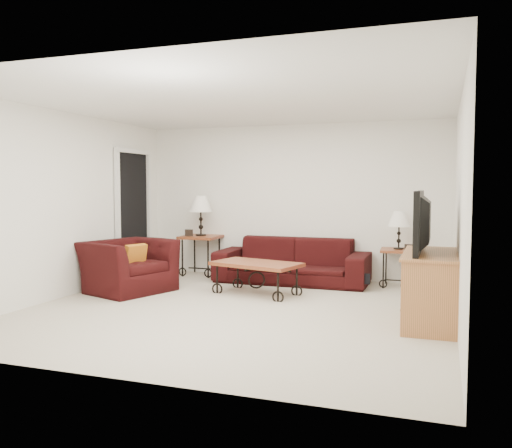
% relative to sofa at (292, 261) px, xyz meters
% --- Properties ---
extents(ground, '(5.00, 5.00, 0.00)m').
position_rel_sofa_xyz_m(ground, '(-0.13, -2.02, -0.34)').
color(ground, beige).
rests_on(ground, ground).
extents(wall_back, '(5.00, 0.02, 2.50)m').
position_rel_sofa_xyz_m(wall_back, '(-0.13, 0.48, 0.91)').
color(wall_back, white).
rests_on(wall_back, ground).
extents(wall_front, '(5.00, 0.02, 2.50)m').
position_rel_sofa_xyz_m(wall_front, '(-0.13, -4.52, 0.91)').
color(wall_front, white).
rests_on(wall_front, ground).
extents(wall_left, '(0.02, 5.00, 2.50)m').
position_rel_sofa_xyz_m(wall_left, '(-2.63, -2.02, 0.91)').
color(wall_left, white).
rests_on(wall_left, ground).
extents(wall_right, '(0.02, 5.00, 2.50)m').
position_rel_sofa_xyz_m(wall_right, '(2.37, -2.02, 0.91)').
color(wall_right, white).
rests_on(wall_right, ground).
extents(ceiling, '(5.00, 5.00, 0.00)m').
position_rel_sofa_xyz_m(ceiling, '(-0.13, -2.02, 2.16)').
color(ceiling, white).
rests_on(ceiling, wall_back).
extents(doorway, '(0.08, 0.94, 2.04)m').
position_rel_sofa_xyz_m(doorway, '(-2.60, -0.37, 0.68)').
color(doorway, black).
rests_on(doorway, ground).
extents(sofa, '(2.36, 0.92, 0.69)m').
position_rel_sofa_xyz_m(sofa, '(0.00, 0.00, 0.00)').
color(sofa, black).
rests_on(sofa, ground).
extents(side_table_left, '(0.63, 0.63, 0.67)m').
position_rel_sofa_xyz_m(side_table_left, '(-1.64, 0.18, -0.01)').
color(side_table_left, brown).
rests_on(side_table_left, ground).
extents(side_table_right, '(0.55, 0.55, 0.57)m').
position_rel_sofa_xyz_m(side_table_right, '(1.60, 0.18, -0.06)').
color(side_table_right, brown).
rests_on(side_table_right, ground).
extents(lamp_left, '(0.39, 0.39, 0.67)m').
position_rel_sofa_xyz_m(lamp_left, '(-1.64, 0.18, 0.66)').
color(lamp_left, black).
rests_on(lamp_left, side_table_left).
extents(lamp_right, '(0.34, 0.34, 0.57)m').
position_rel_sofa_xyz_m(lamp_right, '(1.60, 0.18, 0.50)').
color(lamp_right, black).
rests_on(lamp_right, side_table_right).
extents(photo_frame_left, '(0.14, 0.04, 0.11)m').
position_rel_sofa_xyz_m(photo_frame_left, '(-1.79, 0.03, 0.38)').
color(photo_frame_left, black).
rests_on(photo_frame_left, side_table_left).
extents(photo_frame_right, '(0.11, 0.03, 0.09)m').
position_rel_sofa_xyz_m(photo_frame_right, '(1.75, 0.03, 0.27)').
color(photo_frame_right, black).
rests_on(photo_frame_right, side_table_right).
extents(coffee_table, '(1.32, 0.93, 0.45)m').
position_rel_sofa_xyz_m(coffee_table, '(-0.22, -1.05, -0.12)').
color(coffee_table, brown).
rests_on(coffee_table, ground).
extents(armchair, '(1.30, 1.39, 0.73)m').
position_rel_sofa_xyz_m(armchair, '(-2.01, -1.47, 0.02)').
color(armchair, black).
rests_on(armchair, ground).
extents(throw_pillow, '(0.19, 0.34, 0.33)m').
position_rel_sofa_xyz_m(throw_pillow, '(-1.86, -1.52, 0.18)').
color(throw_pillow, orange).
rests_on(throw_pillow, armchair).
extents(tv_stand, '(0.54, 1.30, 0.78)m').
position_rel_sofa_xyz_m(tv_stand, '(2.10, -1.94, 0.05)').
color(tv_stand, '#B97344').
rests_on(tv_stand, ground).
extents(television, '(0.15, 1.16, 0.67)m').
position_rel_sofa_xyz_m(television, '(2.08, -1.94, 0.77)').
color(television, black).
rests_on(television, tv_stand).
extents(backpack, '(0.43, 0.39, 0.46)m').
position_rel_sofa_xyz_m(backpack, '(1.14, -0.26, -0.11)').
color(backpack, black).
rests_on(backpack, ground).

